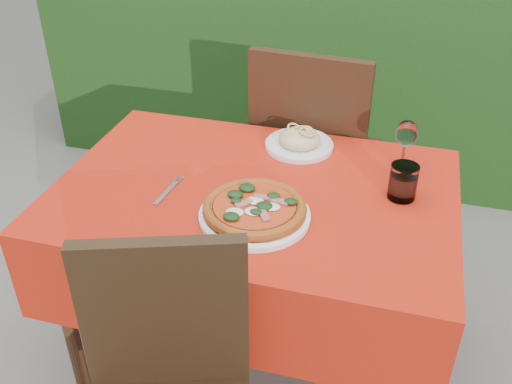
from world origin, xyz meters
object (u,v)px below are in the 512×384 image
(fork, at_px, (166,193))
(pasta_plate, at_px, (299,141))
(pizza_plate, at_px, (255,210))
(water_glass, at_px, (403,183))
(chair_far, at_px, (313,149))
(wine_glass, at_px, (406,136))

(fork, bearing_deg, pasta_plate, 55.29)
(pizza_plate, height_order, water_glass, water_glass)
(fork, bearing_deg, chair_far, 68.90)
(pizza_plate, xyz_separation_m, water_glass, (0.40, 0.23, 0.02))
(pizza_plate, xyz_separation_m, fork, (-0.30, 0.05, -0.03))
(chair_far, relative_size, pasta_plate, 4.23)
(wine_glass, bearing_deg, water_glass, -86.73)
(pizza_plate, relative_size, fork, 2.01)
(pasta_plate, xyz_separation_m, wine_glass, (0.36, -0.05, 0.10))
(pizza_plate, distance_m, water_glass, 0.47)
(pizza_plate, height_order, wine_glass, wine_glass)
(pasta_plate, relative_size, water_glass, 2.15)
(chair_far, xyz_separation_m, pizza_plate, (-0.04, -0.75, 0.19))
(wine_glass, bearing_deg, chair_far, 136.06)
(chair_far, distance_m, wine_glass, 0.57)
(wine_glass, bearing_deg, pizza_plate, -133.98)
(pasta_plate, height_order, fork, pasta_plate)
(chair_far, xyz_separation_m, wine_glass, (0.36, -0.34, 0.28))
(water_glass, relative_size, wine_glass, 0.64)
(pasta_plate, xyz_separation_m, fork, (-0.34, -0.41, -0.02))
(pasta_plate, relative_size, fork, 1.29)
(water_glass, bearing_deg, chair_far, 125.01)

